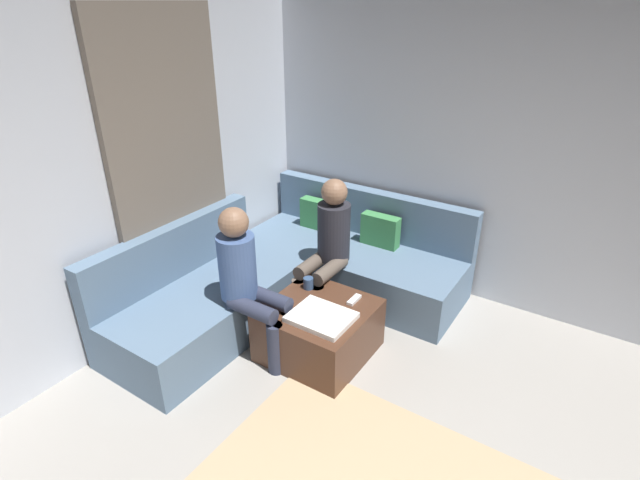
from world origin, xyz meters
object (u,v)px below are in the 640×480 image
game_remote (354,300)px  person_on_couch_side (248,279)px  person_on_couch_back (328,244)px  coffee_mug (308,283)px  ottoman (319,330)px  sectional_couch (293,274)px

game_remote → person_on_couch_side: (-0.63, -0.49, 0.23)m
person_on_couch_back → person_on_couch_side: 0.83m
coffee_mug → game_remote: coffee_mug is taller
ottoman → person_on_couch_back: 0.75m
person_on_couch_side → sectional_couch: bearing=-168.9°
ottoman → person_on_couch_side: 0.69m
sectional_couch → person_on_couch_side: (0.15, -0.75, 0.38)m
sectional_couch → ottoman: sectional_couch is taller
ottoman → person_on_couch_side: size_ratio=0.63×
game_remote → ottoman: bearing=-129.3°
sectional_couch → coffee_mug: 0.52m
coffee_mug → person_on_couch_back: size_ratio=0.08×
sectional_couch → game_remote: 0.83m
person_on_couch_side → game_remote: bearing=127.9°
coffee_mug → game_remote: 0.40m
coffee_mug → ottoman: bearing=-39.3°
ottoman → coffee_mug: (-0.22, 0.18, 0.26)m
person_on_couch_side → coffee_mug: bearing=153.0°
person_on_couch_back → sectional_couch: bearing=9.5°
ottoman → game_remote: size_ratio=5.07×
coffee_mug → person_on_couch_back: bearing=97.5°
ottoman → person_on_couch_side: person_on_couch_side is taller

